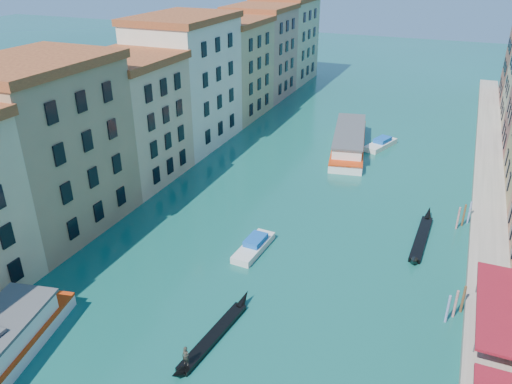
# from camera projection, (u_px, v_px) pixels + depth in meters

# --- Properties ---
(left_bank_palazzos) EXTENTS (12.80, 128.40, 21.00)m
(left_bank_palazzos) POSITION_uv_depth(u_px,v_px,m) (166.00, 95.00, 77.43)
(left_bank_palazzos) COLOR #CEB48D
(left_bank_palazzos) RESTS_ON ground
(quay) EXTENTS (4.00, 140.00, 1.00)m
(quay) POSITION_uv_depth(u_px,v_px,m) (488.00, 202.00, 65.06)
(quay) COLOR gray
(quay) RESTS_ON ground
(vaporetto_far) EXTENTS (9.01, 22.71, 3.30)m
(vaporetto_far) POSITION_uv_depth(u_px,v_px,m) (349.00, 140.00, 83.14)
(vaporetto_far) COLOR white
(vaporetto_far) RESTS_ON ground
(gondola_fore) EXTENTS (2.22, 12.30, 2.45)m
(gondola_fore) POSITION_uv_depth(u_px,v_px,m) (213.00, 335.00, 42.87)
(gondola_fore) COLOR black
(gondola_fore) RESTS_ON ground
(gondola_far) EXTENTS (1.61, 13.51, 1.91)m
(gondola_far) POSITION_uv_depth(u_px,v_px,m) (422.00, 236.00, 57.55)
(gondola_far) COLOR black
(gondola_far) RESTS_ON ground
(motorboat_mid) EXTENTS (2.57, 7.00, 1.43)m
(motorboat_mid) POSITION_uv_depth(u_px,v_px,m) (254.00, 246.00, 55.41)
(motorboat_mid) COLOR silver
(motorboat_mid) RESTS_ON ground
(motorboat_far) EXTENTS (4.63, 7.77, 1.54)m
(motorboat_far) POSITION_uv_depth(u_px,v_px,m) (381.00, 144.00, 84.15)
(motorboat_far) COLOR silver
(motorboat_far) RESTS_ON ground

